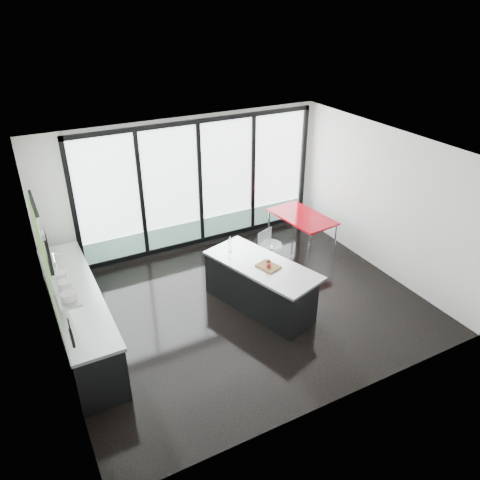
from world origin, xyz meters
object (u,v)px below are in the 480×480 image
bar_stool_near (292,286)px  bar_stool_far (271,261)px  island (259,286)px  red_table (301,232)px

bar_stool_near → bar_stool_far: bar_stool_far is taller
bar_stool_near → bar_stool_far: 0.81m
island → red_table: island is taller
red_table → bar_stool_far: bearing=-148.4°
bar_stool_far → red_table: (1.20, 0.74, 0.00)m
bar_stool_far → island: bearing=-153.1°
island → bar_stool_far: bearing=46.5°
island → red_table: (1.85, 1.42, -0.05)m
bar_stool_near → red_table: bearing=32.7°
bar_stool_far → red_table: red_table is taller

